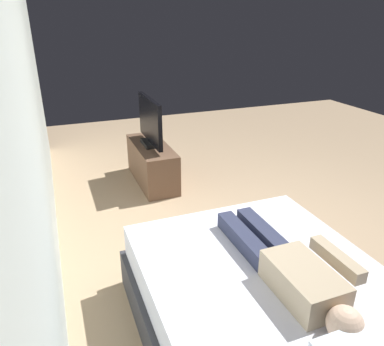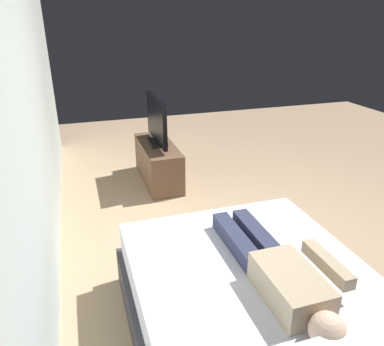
{
  "view_description": "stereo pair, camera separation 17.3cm",
  "coord_description": "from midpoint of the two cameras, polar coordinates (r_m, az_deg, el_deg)",
  "views": [
    {
      "loc": [
        -2.46,
        1.66,
        2.0
      ],
      "look_at": [
        0.38,
        0.56,
        0.69
      ],
      "focal_mm": 34.49,
      "sensor_mm": 36.0,
      "label": 1
    },
    {
      "loc": [
        -2.52,
        1.49,
        2.0
      ],
      "look_at": [
        0.38,
        0.56,
        0.69
      ],
      "focal_mm": 34.49,
      "sensor_mm": 36.0,
      "label": 2
    }
  ],
  "objects": [
    {
      "name": "ground_plane",
      "position": [
        3.56,
        12.14,
        -11.48
      ],
      "size": [
        10.0,
        10.0,
        0.0
      ],
      "primitive_type": "plane",
      "color": "tan"
    },
    {
      "name": "bed",
      "position": [
        2.48,
        13.15,
        -22.01
      ],
      "size": [
        2.06,
        1.52,
        0.54
      ],
      "color": "#333338",
      "rests_on": "ground"
    },
    {
      "name": "tv",
      "position": [
        4.57,
        -4.42,
        7.83
      ],
      "size": [
        0.88,
        0.2,
        0.59
      ],
      "color": "black",
      "rests_on": "tv_stand"
    },
    {
      "name": "back_wall",
      "position": [
        2.96,
        -22.65,
        9.82
      ],
      "size": [
        6.4,
        0.1,
        2.8
      ],
      "primitive_type": "cube",
      "color": "silver",
      "rests_on": "ground"
    },
    {
      "name": "tv_stand",
      "position": [
        4.75,
        -4.22,
        1.6
      ],
      "size": [
        1.1,
        0.4,
        0.5
      ],
      "primitive_type": "cube",
      "color": "brown",
      "rests_on": "ground"
    },
    {
      "name": "person",
      "position": [
        2.3,
        15.64,
        -14.56
      ],
      "size": [
        1.26,
        0.46,
        0.18
      ],
      "color": "tan",
      "rests_on": "bed"
    },
    {
      "name": "remote",
      "position": [
        2.65,
        21.21,
        -11.73
      ],
      "size": [
        0.15,
        0.04,
        0.02
      ],
      "primitive_type": "cube",
      "color": "black",
      "rests_on": "bed"
    }
  ]
}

